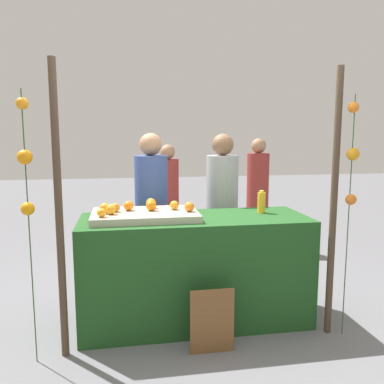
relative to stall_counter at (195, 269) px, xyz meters
name	(u,v)px	position (x,y,z in m)	size (l,w,h in m)	color
ground_plane	(195,319)	(0.00, 0.00, -0.47)	(24.00, 24.00, 0.00)	slate
stall_counter	(195,269)	(0.00, 0.00, 0.00)	(1.97, 0.74, 0.94)	#1E4C1E
orange_tray	(145,215)	(-0.43, 0.02, 0.50)	(0.90, 0.56, 0.06)	#B2AD99
orange_0	(151,206)	(-0.37, 0.05, 0.58)	(0.09, 0.09, 0.09)	orange
orange_1	(102,213)	(-0.78, -0.16, 0.57)	(0.07, 0.07, 0.07)	orange
orange_2	(151,203)	(-0.37, 0.18, 0.58)	(0.09, 0.09, 0.09)	orange
orange_3	(189,207)	(-0.06, -0.05, 0.57)	(0.08, 0.08, 0.08)	orange
orange_4	(174,205)	(-0.17, 0.07, 0.57)	(0.08, 0.08, 0.08)	orange
orange_5	(115,208)	(-0.68, 0.05, 0.57)	(0.08, 0.08, 0.08)	orange
orange_6	(111,209)	(-0.71, -0.06, 0.57)	(0.08, 0.08, 0.08)	orange
orange_7	(105,208)	(-0.76, 0.01, 0.57)	(0.09, 0.09, 0.09)	orange
orange_8	(129,206)	(-0.57, 0.08, 0.57)	(0.09, 0.09, 0.09)	orange
juice_bottle	(261,202)	(0.64, 0.10, 0.57)	(0.07, 0.07, 0.21)	gold
chalkboard_sign	(212,322)	(0.03, -0.55, -0.22)	(0.34, 0.03, 0.52)	brown
vendor_left	(152,221)	(-0.33, 0.68, 0.31)	(0.33, 0.33, 1.67)	#384C8C
vendor_right	(222,218)	(0.41, 0.69, 0.30)	(0.33, 0.33, 1.66)	#99999E
crowd_person_0	(168,202)	(0.01, 2.19, 0.23)	(0.30, 0.30, 1.51)	maroon
crowd_person_1	(257,197)	(1.33, 2.21, 0.27)	(0.32, 0.32, 1.60)	maroon
canopy_post_left	(59,214)	(-1.07, -0.41, 0.62)	(0.06, 0.06, 2.18)	#473828
canopy_post_right	(334,205)	(1.07, -0.41, 0.62)	(0.06, 0.06, 2.18)	#473828
garland_strand_left	(25,166)	(-1.26, -0.46, 0.97)	(0.10, 0.11, 1.96)	#2D4C23
garland_strand_right	(352,158)	(1.17, -0.47, 1.00)	(0.10, 0.11, 1.96)	#2D4C23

